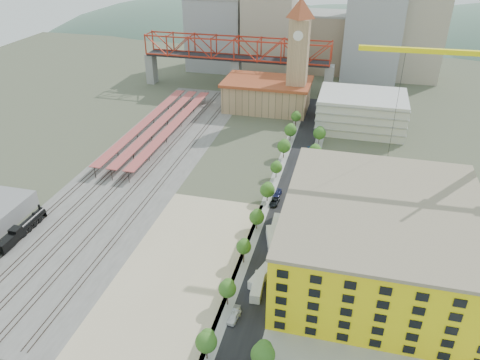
% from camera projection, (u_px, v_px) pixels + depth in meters
% --- Properties ---
extents(ground, '(400.00, 400.00, 0.00)m').
position_uv_depth(ground, '(229.00, 205.00, 139.75)').
color(ground, '#474C38').
rests_on(ground, ground).
extents(ballast_strip, '(36.00, 165.00, 0.06)m').
position_uv_depth(ballast_strip, '(143.00, 165.00, 162.19)').
color(ballast_strip, '#605E59').
rests_on(ballast_strip, ground).
extents(dirt_lot, '(28.00, 67.00, 0.06)m').
position_uv_depth(dirt_lot, '(180.00, 270.00, 113.95)').
color(dirt_lot, tan).
rests_on(dirt_lot, ground).
extents(street_asphalt, '(12.00, 170.00, 0.06)m').
position_uv_depth(street_asphalt, '(290.00, 187.00, 149.01)').
color(street_asphalt, black).
rests_on(street_asphalt, ground).
extents(sidewalk_west, '(3.00, 170.00, 0.04)m').
position_uv_depth(sidewalk_west, '(273.00, 185.00, 150.18)').
color(sidewalk_west, gray).
rests_on(sidewalk_west, ground).
extents(sidewalk_east, '(3.00, 170.00, 0.04)m').
position_uv_depth(sidewalk_east, '(307.00, 189.00, 147.84)').
color(sidewalk_east, gray).
rests_on(sidewalk_east, ground).
extents(construction_pad, '(50.00, 90.00, 0.06)m').
position_uv_depth(construction_pad, '(387.00, 272.00, 113.25)').
color(construction_pad, gray).
rests_on(construction_pad, ground).
extents(rail_tracks, '(26.56, 160.00, 0.18)m').
position_uv_depth(rail_tracks, '(138.00, 164.00, 162.51)').
color(rail_tracks, '#382B23').
rests_on(rail_tracks, ground).
extents(platform_canopies, '(16.00, 80.00, 4.12)m').
position_uv_depth(platform_canopies, '(159.00, 123.00, 184.56)').
color(platform_canopies, '#B04C43').
rests_on(platform_canopies, ground).
extents(station_hall, '(38.00, 24.00, 13.10)m').
position_uv_depth(station_hall, '(267.00, 94.00, 206.87)').
color(station_hall, tan).
rests_on(station_hall, ground).
extents(clock_tower, '(12.00, 12.00, 52.00)m').
position_uv_depth(clock_tower, '(299.00, 47.00, 191.62)').
color(clock_tower, tan).
rests_on(clock_tower, ground).
extents(parking_garage, '(34.00, 26.00, 14.00)m').
position_uv_depth(parking_garage, '(361.00, 111.00, 187.84)').
color(parking_garage, silver).
rests_on(parking_garage, ground).
extents(truss_bridge, '(94.00, 9.60, 25.60)m').
position_uv_depth(truss_bridge, '(236.00, 51.00, 224.60)').
color(truss_bridge, gray).
rests_on(truss_bridge, ground).
extents(construction_building, '(44.60, 50.60, 18.80)m').
position_uv_depth(construction_building, '(380.00, 239.00, 109.29)').
color(construction_building, yellow).
rests_on(construction_building, ground).
extents(street_trees, '(15.40, 124.40, 8.00)m').
position_uv_depth(street_trees, '(285.00, 203.00, 140.57)').
color(street_trees, '#28611D').
rests_on(street_trees, ground).
extents(skyline, '(133.00, 46.00, 60.00)m').
position_uv_depth(skyline, '(313.00, 31.00, 247.31)').
color(skyline, '#9EA0A3').
rests_on(skyline, ground).
extents(distant_hills, '(647.00, 264.00, 227.00)m').
position_uv_depth(distant_hills, '(365.00, 130.00, 388.89)').
color(distant_hills, '#4C6B59').
rests_on(distant_hills, ground).
extents(locomotive, '(2.57, 19.82, 4.96)m').
position_uv_depth(locomotive, '(24.00, 228.00, 126.05)').
color(locomotive, black).
rests_on(locomotive, ground).
extents(site_trailer_a, '(2.85, 8.96, 2.42)m').
position_uv_depth(site_trailer_a, '(258.00, 287.00, 106.91)').
color(site_trailer_a, silver).
rests_on(site_trailer_a, ground).
extents(site_trailer_b, '(4.72, 8.87, 2.35)m').
position_uv_depth(site_trailer_b, '(261.00, 276.00, 110.10)').
color(site_trailer_b, silver).
rests_on(site_trailer_b, ground).
extents(site_trailer_c, '(5.17, 10.13, 2.68)m').
position_uv_depth(site_trailer_c, '(272.00, 240.00, 122.30)').
color(site_trailer_c, silver).
rests_on(site_trailer_c, ground).
extents(site_trailer_d, '(2.99, 9.80, 2.65)m').
position_uv_depth(site_trailer_d, '(277.00, 227.00, 127.51)').
color(site_trailer_d, silver).
rests_on(site_trailer_d, ground).
extents(car_0, '(2.60, 4.94, 1.60)m').
position_uv_depth(car_0, '(234.00, 317.00, 99.41)').
color(car_0, white).
rests_on(car_0, ground).
extents(car_1, '(1.50, 4.07, 1.33)m').
position_uv_depth(car_1, '(236.00, 312.00, 100.77)').
color(car_1, '#939598').
rests_on(car_1, ground).
extents(car_2, '(2.66, 5.21, 1.41)m').
position_uv_depth(car_2, '(274.00, 202.00, 139.71)').
color(car_2, black).
rests_on(car_2, ground).
extents(car_3, '(2.57, 5.03, 1.40)m').
position_uv_depth(car_3, '(277.00, 194.00, 143.72)').
color(car_3, navy).
rests_on(car_3, ground).
extents(car_4, '(2.29, 4.69, 1.54)m').
position_uv_depth(car_4, '(272.00, 284.00, 108.37)').
color(car_4, silver).
rests_on(car_4, ground).
extents(car_5, '(1.81, 4.82, 1.57)m').
position_uv_depth(car_5, '(293.00, 211.00, 135.50)').
color(car_5, gray).
rests_on(car_5, ground).
extents(car_6, '(3.56, 6.08, 1.59)m').
position_uv_depth(car_6, '(300.00, 184.00, 148.82)').
color(car_6, black).
rests_on(car_6, ground).
extents(car_7, '(2.83, 5.52, 1.53)m').
position_uv_depth(car_7, '(309.00, 151.00, 170.10)').
color(car_7, navy).
rests_on(car_7, ground).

